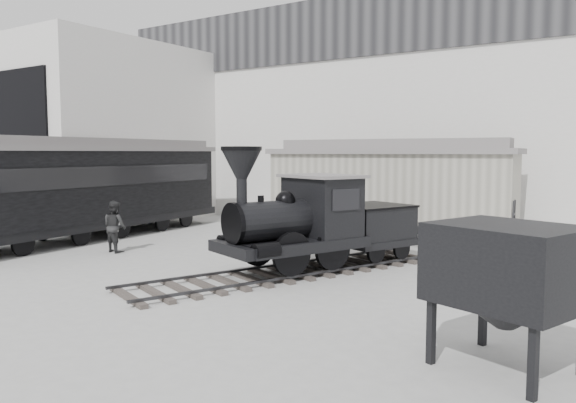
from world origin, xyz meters
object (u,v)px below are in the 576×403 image
Objects in this scene: boxcar at (390,187)px; passenger_coach at (91,187)px; coal_hopper at (507,276)px; locomotive at (312,227)px; visitor_b at (115,226)px; visitor_a at (113,216)px.

boxcar reaches higher than passenger_coach.
locomotive is at bearing 162.70° from coal_hopper.
passenger_coach is 5.43× the size of coal_hopper.
coal_hopper is (17.44, -5.42, -0.54)m from passenger_coach.
coal_hopper is (14.03, -3.75, 0.64)m from visitor_b.
coal_hopper reaches higher than visitor_b.
visitor_b is at bearing -30.27° from passenger_coach.
passenger_coach is at bearing -152.83° from boxcar.
visitor_b is (2.34, -1.83, -0.05)m from visitor_a.
passenger_coach reaches higher than visitor_b.
coal_hopper is at bearing 146.79° from visitor_a.
visitor_b is (-7.52, -1.06, -0.41)m from locomotive.
passenger_coach reaches higher than coal_hopper.
boxcar is at bearing -160.13° from visitor_a.
locomotive is 0.71× the size of passenger_coach.
boxcar is at bearing -123.67° from visitor_b.
locomotive is 7.60m from visitor_b.
locomotive reaches higher than visitor_b.
boxcar is at bearing 116.41° from locomotive.
coal_hopper is at bearing -14.67° from locomotive.
passenger_coach reaches higher than visitor_a.
passenger_coach is 1.57m from visitor_a.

